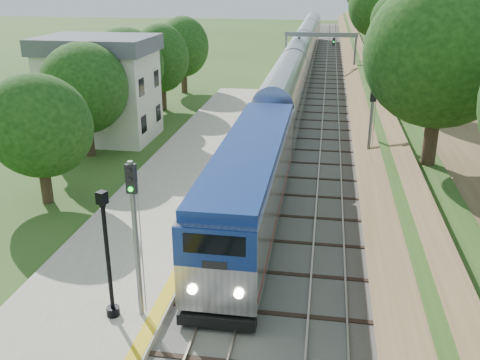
% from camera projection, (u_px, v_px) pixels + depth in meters
% --- Properties ---
extents(trackbed, '(9.50, 170.00, 0.28)m').
position_uv_depth(trackbed, '(315.00, 78.00, 68.45)').
color(trackbed, '#4C4944').
rests_on(trackbed, ground).
extents(platform, '(6.40, 68.00, 0.38)m').
position_uv_depth(platform, '(157.00, 214.00, 28.91)').
color(platform, gray).
rests_on(platform, ground).
extents(yellow_stripe, '(0.55, 68.00, 0.01)m').
position_uv_depth(yellow_stripe, '(208.00, 214.00, 28.41)').
color(yellow_stripe, gold).
rests_on(yellow_stripe, platform).
extents(embankment, '(10.64, 170.00, 11.70)m').
position_uv_depth(embankment, '(384.00, 65.00, 66.53)').
color(embankment, brown).
rests_on(embankment, ground).
extents(station_building, '(8.60, 6.60, 8.00)m').
position_uv_depth(station_building, '(100.00, 88.00, 41.75)').
color(station_building, silver).
rests_on(station_building, ground).
extents(signal_gantry, '(8.40, 0.38, 6.20)m').
position_uv_depth(signal_gantry, '(320.00, 45.00, 62.07)').
color(signal_gantry, slate).
rests_on(signal_gantry, ground).
extents(trees_behind_platform, '(7.82, 53.32, 7.21)m').
position_uv_depth(trees_behind_platform, '(82.00, 111.00, 32.56)').
color(trees_behind_platform, '#332316').
rests_on(trees_behind_platform, ground).
extents(train, '(2.99, 99.54, 4.40)m').
position_uv_depth(train, '(298.00, 66.00, 63.65)').
color(train, black).
rests_on(train, trackbed).
extents(lamppost_far, '(0.49, 0.49, 4.98)m').
position_uv_depth(lamppost_far, '(108.00, 263.00, 19.18)').
color(lamppost_far, black).
rests_on(lamppost_far, platform).
extents(signal_platform, '(0.35, 0.28, 6.05)m').
position_uv_depth(signal_platform, '(135.00, 224.00, 18.72)').
color(signal_platform, slate).
rests_on(signal_platform, platform).
extents(signal_farside, '(0.35, 0.28, 6.36)m').
position_uv_depth(signal_farside, '(371.00, 124.00, 31.83)').
color(signal_farside, slate).
rests_on(signal_farside, ground).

